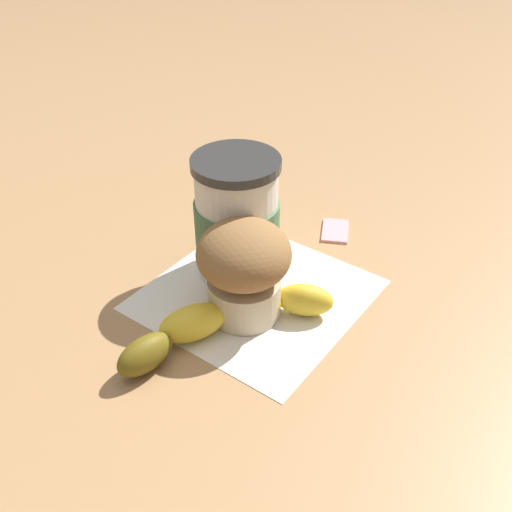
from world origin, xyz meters
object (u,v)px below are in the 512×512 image
Objects in this scene: banana at (224,319)px; muffin at (244,267)px; sugar_packet at (335,230)px; coffee_cup at (237,218)px.

muffin is at bearing 101.79° from banana.
muffin is 0.20m from sugar_packet.
coffee_cup is at bearing 140.32° from muffin.
muffin is (0.06, -0.05, -0.01)m from coffee_cup.
sugar_packet is at bearing 97.89° from banana.
muffin reaches higher than sugar_packet.
banana is 0.22m from sugar_packet.
sugar_packet is (-0.02, 0.19, -0.06)m from muffin.
banana is at bearing -82.11° from sugar_packet.
coffee_cup is 0.07m from muffin.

